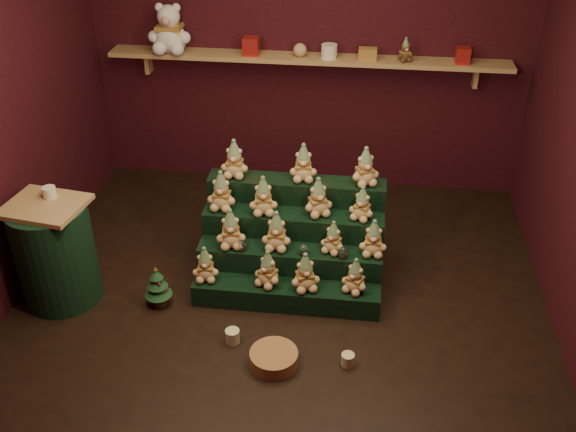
# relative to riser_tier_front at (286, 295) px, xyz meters

# --- Properties ---
(ground) EXTENTS (4.00, 4.00, 0.00)m
(ground) POSITION_rel_riser_tier_front_xyz_m (-0.05, -0.02, -0.09)
(ground) COLOR black
(ground) RESTS_ON ground
(back_wall) EXTENTS (4.00, 0.10, 2.80)m
(back_wall) POSITION_rel_riser_tier_front_xyz_m (-0.05, 2.03, 1.31)
(back_wall) COLOR black
(back_wall) RESTS_ON ground
(front_wall) EXTENTS (4.00, 0.10, 2.80)m
(front_wall) POSITION_rel_riser_tier_front_xyz_m (-0.05, -2.07, 1.31)
(front_wall) COLOR black
(front_wall) RESTS_ON ground
(back_shelf) EXTENTS (3.60, 0.26, 0.24)m
(back_shelf) POSITION_rel_riser_tier_front_xyz_m (-0.05, 1.86, 1.20)
(back_shelf) COLOR tan
(back_shelf) RESTS_ON ground
(riser_tier_front) EXTENTS (1.40, 0.22, 0.18)m
(riser_tier_front) POSITION_rel_riser_tier_front_xyz_m (0.00, 0.00, 0.00)
(riser_tier_front) COLOR black
(riser_tier_front) RESTS_ON ground
(riser_tier_midfront) EXTENTS (1.40, 0.22, 0.36)m
(riser_tier_midfront) POSITION_rel_riser_tier_front_xyz_m (0.00, 0.22, 0.09)
(riser_tier_midfront) COLOR black
(riser_tier_midfront) RESTS_ON ground
(riser_tier_midback) EXTENTS (1.40, 0.22, 0.54)m
(riser_tier_midback) POSITION_rel_riser_tier_front_xyz_m (0.00, 0.44, 0.18)
(riser_tier_midback) COLOR black
(riser_tier_midback) RESTS_ON ground
(riser_tier_back) EXTENTS (1.40, 0.22, 0.72)m
(riser_tier_back) POSITION_rel_riser_tier_front_xyz_m (0.00, 0.66, 0.27)
(riser_tier_back) COLOR black
(riser_tier_back) RESTS_ON ground
(teddy_0) EXTENTS (0.22, 0.20, 0.27)m
(teddy_0) POSITION_rel_riser_tier_front_xyz_m (-0.60, 0.01, 0.23)
(teddy_0) COLOR tan
(teddy_0) RESTS_ON riser_tier_front
(teddy_1) EXTENTS (0.27, 0.26, 0.29)m
(teddy_1) POSITION_rel_riser_tier_front_xyz_m (-0.13, 0.01, 0.23)
(teddy_1) COLOR tan
(teddy_1) RESTS_ON riser_tier_front
(teddy_2) EXTENTS (0.27, 0.26, 0.30)m
(teddy_2) POSITION_rel_riser_tier_front_xyz_m (0.14, -0.01, 0.24)
(teddy_2) COLOR tan
(teddy_2) RESTS_ON riser_tier_front
(teddy_3) EXTENTS (0.25, 0.24, 0.27)m
(teddy_3) POSITION_rel_riser_tier_front_xyz_m (0.51, 0.01, 0.23)
(teddy_3) COLOR tan
(teddy_3) RESTS_ON riser_tier_front
(teddy_4) EXTENTS (0.26, 0.24, 0.31)m
(teddy_4) POSITION_rel_riser_tier_front_xyz_m (-0.44, 0.21, 0.43)
(teddy_4) COLOR tan
(teddy_4) RESTS_ON riser_tier_midfront
(teddy_5) EXTENTS (0.22, 0.20, 0.31)m
(teddy_5) POSITION_rel_riser_tier_front_xyz_m (-0.10, 0.22, 0.42)
(teddy_5) COLOR tan
(teddy_5) RESTS_ON riser_tier_midfront
(teddy_6) EXTENTS (0.23, 0.22, 0.25)m
(teddy_6) POSITION_rel_riser_tier_front_xyz_m (0.32, 0.23, 0.40)
(teddy_6) COLOR tan
(teddy_6) RESTS_ON riser_tier_midfront
(teddy_7) EXTENTS (0.20, 0.18, 0.29)m
(teddy_7) POSITION_rel_riser_tier_front_xyz_m (0.62, 0.24, 0.41)
(teddy_7) COLOR tan
(teddy_7) RESTS_ON riser_tier_midfront
(teddy_8) EXTENTS (0.23, 0.21, 0.31)m
(teddy_8) POSITION_rel_riser_tier_front_xyz_m (-0.56, 0.45, 0.61)
(teddy_8) COLOR tan
(teddy_8) RESTS_ON riser_tier_midback
(teddy_9) EXTENTS (0.25, 0.23, 0.30)m
(teddy_9) POSITION_rel_riser_tier_front_xyz_m (-0.23, 0.43, 0.60)
(teddy_9) COLOR tan
(teddy_9) RESTS_ON riser_tier_midback
(teddy_10) EXTENTS (0.28, 0.27, 0.30)m
(teddy_10) POSITION_rel_riser_tier_front_xyz_m (0.19, 0.46, 0.60)
(teddy_10) COLOR tan
(teddy_10) RESTS_ON riser_tier_midback
(teddy_11) EXTENTS (0.24, 0.23, 0.26)m
(teddy_11) POSITION_rel_riser_tier_front_xyz_m (0.52, 0.44, 0.58)
(teddy_11) COLOR tan
(teddy_11) RESTS_ON riser_tier_midback
(teddy_12) EXTENTS (0.22, 0.20, 0.30)m
(teddy_12) POSITION_rel_riser_tier_front_xyz_m (-0.49, 0.66, 0.78)
(teddy_12) COLOR tan
(teddy_12) RESTS_ON riser_tier_back
(teddy_13) EXTENTS (0.23, 0.21, 0.30)m
(teddy_13) POSITION_rel_riser_tier_front_xyz_m (0.05, 0.67, 0.78)
(teddy_13) COLOR tan
(teddy_13) RESTS_ON riser_tier_back
(teddy_14) EXTENTS (0.28, 0.27, 0.30)m
(teddy_14) POSITION_rel_riser_tier_front_xyz_m (0.53, 0.66, 0.78)
(teddy_14) COLOR tan
(teddy_14) RESTS_ON riser_tier_back
(snow_globe_a) EXTENTS (0.07, 0.07, 0.09)m
(snow_globe_a) POSITION_rel_riser_tier_front_xyz_m (-0.35, 0.16, 0.32)
(snow_globe_a) COLOR black
(snow_globe_a) RESTS_ON riser_tier_midfront
(snow_globe_b) EXTENTS (0.07, 0.07, 0.09)m
(snow_globe_b) POSITION_rel_riser_tier_front_xyz_m (0.11, 0.16, 0.31)
(snow_globe_b) COLOR black
(snow_globe_b) RESTS_ON riser_tier_midfront
(snow_globe_c) EXTENTS (0.07, 0.07, 0.10)m
(snow_globe_c) POSITION_rel_riser_tier_front_xyz_m (0.40, 0.16, 0.32)
(snow_globe_c) COLOR black
(snow_globe_c) RESTS_ON riser_tier_midfront
(side_table) EXTENTS (0.60, 0.57, 0.82)m
(side_table) POSITION_rel_riser_tier_front_xyz_m (-1.70, -0.10, 0.32)
(side_table) COLOR tan
(side_table) RESTS_ON ground
(table_ornament) EXTENTS (0.10, 0.10, 0.08)m
(table_ornament) POSITION_rel_riser_tier_front_xyz_m (-1.70, -0.00, 0.77)
(table_ornament) COLOR beige
(table_ornament) RESTS_ON side_table
(mini_christmas_tree) EXTENTS (0.20, 0.20, 0.35)m
(mini_christmas_tree) POSITION_rel_riser_tier_front_xyz_m (-0.95, -0.11, 0.08)
(mini_christmas_tree) COLOR #482419
(mini_christmas_tree) RESTS_ON ground
(mug_left) EXTENTS (0.10, 0.10, 0.10)m
(mug_left) POSITION_rel_riser_tier_front_xyz_m (-0.32, -0.44, -0.04)
(mug_left) COLOR beige
(mug_left) RESTS_ON ground
(mug_right) EXTENTS (0.09, 0.09, 0.09)m
(mug_right) POSITION_rel_riser_tier_front_xyz_m (0.49, -0.56, -0.05)
(mug_right) COLOR beige
(mug_right) RESTS_ON ground
(wicker_basket) EXTENTS (0.37, 0.37, 0.10)m
(wicker_basket) POSITION_rel_riser_tier_front_xyz_m (-0.00, -0.62, -0.04)
(wicker_basket) COLOR #9E713F
(wicker_basket) RESTS_ON ground
(white_bear) EXTENTS (0.40, 0.36, 0.55)m
(white_bear) POSITION_rel_riser_tier_front_xyz_m (-1.28, 1.82, 1.50)
(white_bear) COLOR white
(white_bear) RESTS_ON back_shelf
(brown_bear) EXTENTS (0.18, 0.18, 0.20)m
(brown_bear) POSITION_rel_riser_tier_front_xyz_m (0.81, 1.82, 1.33)
(brown_bear) COLOR #4C2D19
(brown_bear) RESTS_ON back_shelf
(gift_tin_red_a) EXTENTS (0.14, 0.14, 0.16)m
(gift_tin_red_a) POSITION_rel_riser_tier_front_xyz_m (-0.55, 1.83, 1.31)
(gift_tin_red_a) COLOR #A51E19
(gift_tin_red_a) RESTS_ON back_shelf
(gift_tin_cream) EXTENTS (0.14, 0.14, 0.12)m
(gift_tin_cream) POSITION_rel_riser_tier_front_xyz_m (0.15, 1.83, 1.29)
(gift_tin_cream) COLOR beige
(gift_tin_cream) RESTS_ON back_shelf
(gift_tin_red_b) EXTENTS (0.12, 0.12, 0.14)m
(gift_tin_red_b) POSITION_rel_riser_tier_front_xyz_m (1.30, 1.83, 1.30)
(gift_tin_red_b) COLOR #A51E19
(gift_tin_red_b) RESTS_ON back_shelf
(shelf_plush_ball) EXTENTS (0.12, 0.12, 0.12)m
(shelf_plush_ball) POSITION_rel_riser_tier_front_xyz_m (-0.11, 1.83, 1.29)
(shelf_plush_ball) COLOR tan
(shelf_plush_ball) RESTS_ON back_shelf
(scarf_gift_box) EXTENTS (0.16, 0.10, 0.10)m
(scarf_gift_box) POSITION_rel_riser_tier_front_xyz_m (0.49, 1.83, 1.28)
(scarf_gift_box) COLOR #C85F1C
(scarf_gift_box) RESTS_ON back_shelf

